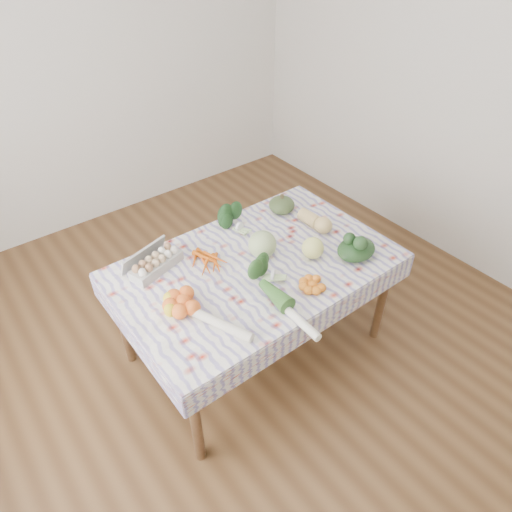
% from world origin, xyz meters
% --- Properties ---
extents(ground, '(4.50, 4.50, 0.00)m').
position_xyz_m(ground, '(0.00, 0.00, 0.00)').
color(ground, '#51341B').
rests_on(ground, ground).
extents(wall_back, '(4.00, 0.04, 2.80)m').
position_xyz_m(wall_back, '(0.00, 2.25, 1.40)').
color(wall_back, silver).
rests_on(wall_back, ground).
extents(dining_table, '(1.60, 1.00, 0.75)m').
position_xyz_m(dining_table, '(0.00, 0.00, 0.68)').
color(dining_table, brown).
rests_on(dining_table, ground).
extents(tablecloth, '(1.66, 1.06, 0.01)m').
position_xyz_m(tablecloth, '(0.00, 0.00, 0.76)').
color(tablecloth, white).
rests_on(tablecloth, dining_table).
extents(egg_carton, '(0.36, 0.22, 0.09)m').
position_xyz_m(egg_carton, '(-0.50, 0.32, 0.81)').
color(egg_carton, '#ADAEA9').
rests_on(egg_carton, tablecloth).
extents(carrot_bunch, '(0.25, 0.24, 0.04)m').
position_xyz_m(carrot_bunch, '(-0.23, 0.18, 0.78)').
color(carrot_bunch, '#CA540D').
rests_on(carrot_bunch, tablecloth).
extents(kale_bunch, '(0.20, 0.19, 0.15)m').
position_xyz_m(kale_bunch, '(0.10, 0.37, 0.84)').
color(kale_bunch, '#193E19').
rests_on(kale_bunch, tablecloth).
extents(kabocha_squash, '(0.20, 0.20, 0.12)m').
position_xyz_m(kabocha_squash, '(0.49, 0.33, 0.82)').
color(kabocha_squash, '#3A4C28').
rests_on(kabocha_squash, tablecloth).
extents(cabbage, '(0.22, 0.22, 0.17)m').
position_xyz_m(cabbage, '(0.08, 0.04, 0.85)').
color(cabbage, '#A0BA78').
rests_on(cabbage, tablecloth).
extents(butternut_squash, '(0.12, 0.26, 0.12)m').
position_xyz_m(butternut_squash, '(0.54, 0.06, 0.82)').
color(butternut_squash, '#D7B66C').
rests_on(butternut_squash, tablecloth).
extents(orange_cluster, '(0.34, 0.34, 0.09)m').
position_xyz_m(orange_cluster, '(-0.54, -0.06, 0.81)').
color(orange_cluster, orange).
rests_on(orange_cluster, tablecloth).
extents(broccoli, '(0.24, 0.24, 0.12)m').
position_xyz_m(broccoli, '(-0.05, -0.14, 0.82)').
color(broccoli, '#254F1E').
rests_on(broccoli, tablecloth).
extents(mandarin_cluster, '(0.24, 0.24, 0.06)m').
position_xyz_m(mandarin_cluster, '(0.12, -0.36, 0.79)').
color(mandarin_cluster, orange).
rests_on(mandarin_cluster, tablecloth).
extents(grapefruit, '(0.17, 0.17, 0.13)m').
position_xyz_m(grapefruit, '(0.31, -0.16, 0.83)').
color(grapefruit, '#E2E574').
rests_on(grapefruit, tablecloth).
extents(spinach_bag, '(0.26, 0.21, 0.11)m').
position_xyz_m(spinach_bag, '(0.52, -0.32, 0.82)').
color(spinach_bag, black).
rests_on(spinach_bag, tablecloth).
extents(daikon, '(0.18, 0.36, 0.05)m').
position_xyz_m(daikon, '(-0.45, -0.31, 0.79)').
color(daikon, beige).
rests_on(daikon, tablecloth).
extents(leek, '(0.06, 0.46, 0.05)m').
position_xyz_m(leek, '(-0.12, -0.44, 0.79)').
color(leek, white).
rests_on(leek, tablecloth).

